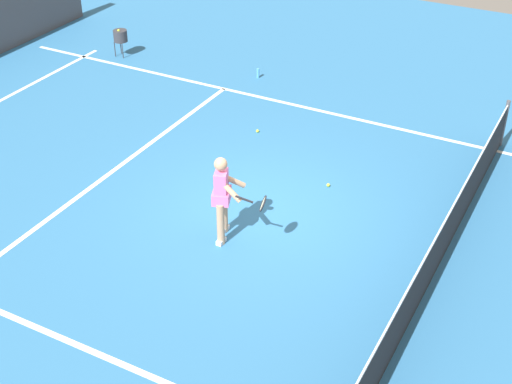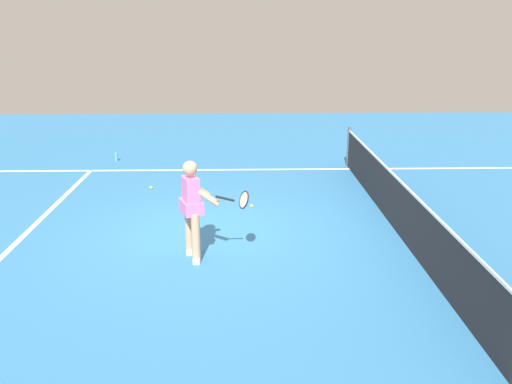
{
  "view_description": "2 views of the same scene",
  "coord_description": "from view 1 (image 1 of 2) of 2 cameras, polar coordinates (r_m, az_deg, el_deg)",
  "views": [
    {
      "loc": [
        9.55,
        5.0,
        7.33
      ],
      "look_at": [
        0.58,
        0.24,
        0.79
      ],
      "focal_mm": 50.85,
      "sensor_mm": 36.0,
      "label": 1
    },
    {
      "loc": [
        8.54,
        0.61,
        3.46
      ],
      "look_at": [
        0.67,
        0.81,
        0.96
      ],
      "focal_mm": 37.02,
      "sensor_mm": 36.0,
      "label": 2
    }
  ],
  "objects": [
    {
      "name": "tennis_player",
      "position": [
        11.9,
        -2.59,
        -0.28
      ],
      "size": [
        0.67,
        1.11,
        1.55
      ],
      "color": "tan",
      "rests_on": "ground"
    },
    {
      "name": "water_bottle",
      "position": [
        18.12,
        0.15,
        9.33
      ],
      "size": [
        0.07,
        0.07,
        0.24
      ],
      "primitive_type": "cylinder",
      "color": "#4C9EE5",
      "rests_on": "ground"
    },
    {
      "name": "tennis_ball_far",
      "position": [
        13.76,
        5.71,
        0.55
      ],
      "size": [
        0.07,
        0.07,
        0.07
      ],
      "primitive_type": "sphere",
      "color": "#D1E533",
      "rests_on": "ground"
    },
    {
      "name": "sideline_right_marking",
      "position": [
        10.36,
        -10.87,
        -13.0
      ],
      "size": [
        0.1,
        17.89,
        0.01
      ],
      "primitive_type": "cube",
      "color": "white",
      "rests_on": "ground"
    },
    {
      "name": "sideline_left_marking",
      "position": [
        16.35,
        7.18,
        5.89
      ],
      "size": [
        0.1,
        17.89,
        0.01
      ],
      "primitive_type": "cube",
      "color": "white",
      "rests_on": "ground"
    },
    {
      "name": "court_net",
      "position": [
        11.88,
        14.5,
        -3.71
      ],
      "size": [
        9.07,
        0.08,
        1.01
      ],
      "color": "#4C4C51",
      "rests_on": "ground"
    },
    {
      "name": "tennis_ball_mid",
      "position": [
        15.57,
        0.11,
        4.82
      ],
      "size": [
        0.07,
        0.07,
        0.07
      ],
      "primitive_type": "sphere",
      "color": "#D1E533",
      "rests_on": "ground"
    },
    {
      "name": "ground_plane",
      "position": [
        13.03,
        0.28,
        -1.45
      ],
      "size": [
        25.86,
        25.86,
        0.0
      ],
      "primitive_type": "plane",
      "color": "teal"
    },
    {
      "name": "ball_hopper",
      "position": [
        19.61,
        -10.63,
        11.97
      ],
      "size": [
        0.36,
        0.36,
        0.74
      ],
      "color": "#333338",
      "rests_on": "ground"
    },
    {
      "name": "service_line_marking",
      "position": [
        14.55,
        -10.86,
        1.89
      ],
      "size": [
        8.39,
        0.1,
        0.01
      ],
      "primitive_type": "cube",
      "color": "white",
      "rests_on": "ground"
    }
  ]
}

